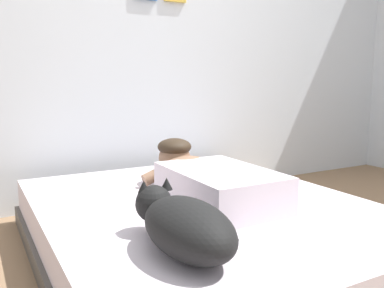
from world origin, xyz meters
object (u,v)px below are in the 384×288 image
Objects in this scene: bed at (202,229)px; dog at (183,225)px; pillow at (198,169)px; person_lying at (205,178)px; coffee_cup at (174,175)px; cell_phone at (222,236)px.

dog reaches higher than bed.
pillow is 1.14m from dog.
person_lying reaches higher than bed.
dog is at bearing -126.59° from bed.
bed is 0.66m from dog.
pillow is 0.17m from coffee_cup.
person_lying is 0.54m from cell_phone.
person_lying is (-0.19, -0.41, 0.05)m from pillow.
coffee_cup is at bearing -178.26° from pillow.
dog is 1.05m from coffee_cup.
pillow is 0.46m from person_lying.
cell_phone is (-0.16, -0.43, 0.14)m from bed.
pillow is 0.99m from cell_phone.
bed is 3.74× the size of pillow.
cell_phone is at bearing -110.82° from bed.
person_lying is 0.42m from coffee_cup.
bed is 3.38× the size of dog.
dog is at bearing -122.23° from pillow.
person_lying is 0.69m from dog.
person_lying is (0.05, 0.06, 0.25)m from bed.
person_lying reaches higher than coffee_cup.
dog is (-0.61, -0.96, 0.05)m from pillow.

